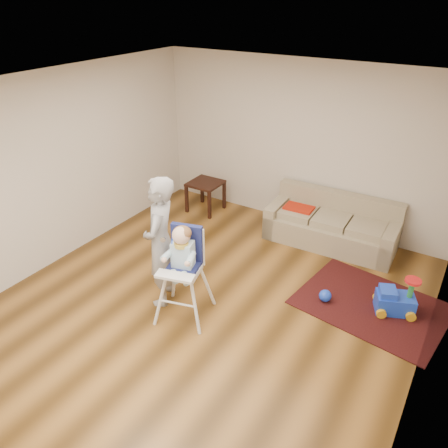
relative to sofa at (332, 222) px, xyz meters
The scene contains 9 objects.
ground 2.46m from the sofa, 109.10° to the right, with size 5.50×5.50×0.00m, color #472E11.
room_envelope 2.45m from the sofa, 114.17° to the right, with size 5.04×5.52×2.72m.
sofa is the anchor object (origin of this frame).
side_table 2.33m from the sofa, behind, with size 0.55×0.55×0.55m, color black, non-canonical shape.
area_rug 1.61m from the sofa, 50.17° to the right, with size 1.77×1.33×0.01m, color black.
ride_on_toy 1.74m from the sofa, 42.96° to the right, with size 0.46×0.33×0.50m, color blue, non-canonical shape.
toy_ball 1.55m from the sofa, 72.18° to the right, with size 0.16×0.16×0.16m, color blue.
high_chair 2.77m from the sofa, 109.78° to the right, with size 0.71×0.71×1.25m.
adult 2.86m from the sofa, 118.55° to the right, with size 0.62×0.41×1.71m, color gray.
Camera 1 is at (2.52, -3.67, 3.62)m, focal length 35.00 mm.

